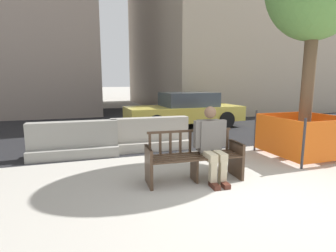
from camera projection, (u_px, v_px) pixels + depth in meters
ground_plane at (256, 194)px, 4.10m from camera, size 200.00×200.00×0.00m
street_asphalt at (140, 120)px, 12.25m from camera, size 120.00×12.00×0.01m
street_bench at (194, 159)px, 4.63m from camera, size 1.72×0.61×0.88m
seated_person at (211, 142)px, 4.60m from camera, size 0.59×0.74×1.31m
jersey_barrier_centre at (150, 137)px, 6.79m from camera, size 2.02×0.74×0.84m
jersey_barrier_left at (74, 143)px, 6.12m from camera, size 2.02×0.74×0.84m
construction_fence at (303, 134)px, 6.19m from camera, size 1.59×1.59×1.04m
car_taxi_near at (185, 110)px, 10.17m from camera, size 4.52×1.96×1.35m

